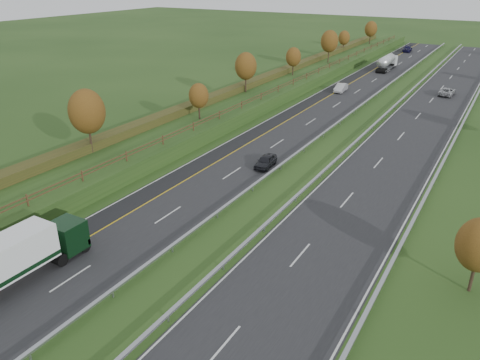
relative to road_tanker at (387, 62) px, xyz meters
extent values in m
plane|color=#244117|center=(7.65, -53.51, -1.86)|extent=(400.00, 400.00, 0.00)
cube|color=#232326|center=(-0.35, -48.51, -1.84)|extent=(10.50, 200.00, 0.04)
cube|color=#232326|center=(16.15, -48.51, -1.84)|extent=(10.50, 200.00, 0.04)
cube|color=black|center=(-4.10, -48.51, -1.84)|extent=(3.00, 200.00, 0.04)
cube|color=silver|center=(-5.40, -48.51, -1.81)|extent=(0.15, 200.00, 0.01)
cube|color=gold|center=(-2.60, -48.51, -1.81)|extent=(0.15, 200.00, 0.01)
cube|color=silver|center=(4.70, -48.51, -1.81)|extent=(0.15, 200.00, 0.01)
cube|color=silver|center=(11.10, -48.51, -1.81)|extent=(0.15, 200.00, 0.01)
cube|color=silver|center=(21.20, -48.51, -1.81)|extent=(0.15, 200.00, 0.01)
cube|color=silver|center=(0.90, -97.51, -1.81)|extent=(0.15, 4.00, 0.01)
cube|color=silver|center=(14.90, -97.51, -1.81)|extent=(0.15, 4.00, 0.01)
cube|color=silver|center=(0.90, -85.51, -1.81)|extent=(0.15, 4.00, 0.01)
cube|color=silver|center=(14.90, -85.51, -1.81)|extent=(0.15, 4.00, 0.01)
cube|color=silver|center=(0.90, -73.51, -1.81)|extent=(0.15, 4.00, 0.01)
cube|color=silver|center=(14.90, -73.51, -1.81)|extent=(0.15, 4.00, 0.01)
cube|color=silver|center=(0.90, -61.51, -1.81)|extent=(0.15, 4.00, 0.01)
cube|color=silver|center=(14.90, -61.51, -1.81)|extent=(0.15, 4.00, 0.01)
cube|color=silver|center=(0.90, -49.51, -1.81)|extent=(0.15, 4.00, 0.01)
cube|color=silver|center=(14.90, -49.51, -1.81)|extent=(0.15, 4.00, 0.01)
cube|color=silver|center=(0.90, -37.51, -1.81)|extent=(0.15, 4.00, 0.01)
cube|color=silver|center=(14.90, -37.51, -1.81)|extent=(0.15, 4.00, 0.01)
cube|color=silver|center=(0.90, -25.51, -1.81)|extent=(0.15, 4.00, 0.01)
cube|color=silver|center=(14.90, -25.51, -1.81)|extent=(0.15, 4.00, 0.01)
cube|color=silver|center=(0.90, -13.51, -1.81)|extent=(0.15, 4.00, 0.01)
cube|color=silver|center=(14.90, -13.51, -1.81)|extent=(0.15, 4.00, 0.01)
cube|color=silver|center=(0.90, -1.51, -1.81)|extent=(0.15, 4.00, 0.01)
cube|color=silver|center=(14.90, -1.51, -1.81)|extent=(0.15, 4.00, 0.01)
cube|color=silver|center=(0.90, 10.49, -1.81)|extent=(0.15, 4.00, 0.01)
cube|color=silver|center=(14.90, 10.49, -1.81)|extent=(0.15, 4.00, 0.01)
cube|color=silver|center=(0.90, 22.49, -1.81)|extent=(0.15, 4.00, 0.01)
cube|color=silver|center=(14.90, 22.49, -1.81)|extent=(0.15, 4.00, 0.01)
cube|color=silver|center=(0.90, 34.49, -1.81)|extent=(0.15, 4.00, 0.01)
cube|color=silver|center=(14.90, 34.49, -1.81)|extent=(0.15, 4.00, 0.01)
cube|color=silver|center=(0.90, 46.49, -1.81)|extent=(0.15, 4.00, 0.01)
cube|color=silver|center=(14.90, 46.49, -1.81)|extent=(0.15, 4.00, 0.01)
cube|color=#244117|center=(-13.35, -48.51, -0.86)|extent=(12.00, 200.00, 2.00)
cube|color=#333A17|center=(-15.35, -48.51, 0.69)|extent=(2.20, 180.00, 1.10)
cube|color=#422B19|center=(-8.85, -48.51, 0.69)|extent=(0.08, 184.00, 0.10)
cube|color=#422B19|center=(-8.85, -48.51, 1.09)|extent=(0.08, 184.00, 0.10)
cube|color=#422B19|center=(-8.85, -93.51, 0.74)|extent=(0.12, 0.12, 1.20)
cube|color=#422B19|center=(-8.85, -87.01, 0.74)|extent=(0.12, 0.12, 1.20)
cube|color=#422B19|center=(-8.85, -80.51, 0.74)|extent=(0.12, 0.12, 1.20)
cube|color=#422B19|center=(-8.85, -74.01, 0.74)|extent=(0.12, 0.12, 1.20)
cube|color=#422B19|center=(-8.85, -67.51, 0.74)|extent=(0.12, 0.12, 1.20)
cube|color=#422B19|center=(-8.85, -61.01, 0.74)|extent=(0.12, 0.12, 1.20)
cube|color=#422B19|center=(-8.85, -54.51, 0.74)|extent=(0.12, 0.12, 1.20)
cube|color=#422B19|center=(-8.85, -48.01, 0.74)|extent=(0.12, 0.12, 1.20)
cube|color=#422B19|center=(-8.85, -41.51, 0.74)|extent=(0.12, 0.12, 1.20)
cube|color=#422B19|center=(-8.85, -35.01, 0.74)|extent=(0.12, 0.12, 1.20)
cube|color=#422B19|center=(-8.85, -28.51, 0.74)|extent=(0.12, 0.12, 1.20)
cube|color=#422B19|center=(-8.85, -22.01, 0.74)|extent=(0.12, 0.12, 1.20)
cube|color=#422B19|center=(-8.85, -15.51, 0.74)|extent=(0.12, 0.12, 1.20)
cube|color=#422B19|center=(-8.85, -9.01, 0.74)|extent=(0.12, 0.12, 1.20)
cube|color=#422B19|center=(-8.85, -2.51, 0.74)|extent=(0.12, 0.12, 1.20)
cube|color=#422B19|center=(-8.85, 3.99, 0.74)|extent=(0.12, 0.12, 1.20)
cube|color=#422B19|center=(-8.85, 10.49, 0.74)|extent=(0.12, 0.12, 1.20)
cube|color=#422B19|center=(-8.85, 16.99, 0.74)|extent=(0.12, 0.12, 1.20)
cube|color=#422B19|center=(-8.85, 23.49, 0.74)|extent=(0.12, 0.12, 1.20)
cube|color=#422B19|center=(-8.85, 29.99, 0.74)|extent=(0.12, 0.12, 1.20)
cube|color=#422B19|center=(-8.85, 36.49, 0.74)|extent=(0.12, 0.12, 1.20)
cube|color=#422B19|center=(-8.85, 42.99, 0.74)|extent=(0.12, 0.12, 1.20)
cube|color=#94979D|center=(5.35, -48.51, -1.24)|extent=(0.32, 200.00, 0.18)
cube|color=#94979D|center=(5.35, -104.51, -1.58)|extent=(0.10, 0.14, 0.56)
cube|color=#94979D|center=(5.35, -97.51, -1.58)|extent=(0.10, 0.14, 0.56)
cube|color=#94979D|center=(5.35, -90.51, -1.58)|extent=(0.10, 0.14, 0.56)
cube|color=#94979D|center=(5.35, -83.51, -1.58)|extent=(0.10, 0.14, 0.56)
cube|color=#94979D|center=(5.35, -76.51, -1.58)|extent=(0.10, 0.14, 0.56)
cube|color=#94979D|center=(5.35, -69.51, -1.58)|extent=(0.10, 0.14, 0.56)
cube|color=#94979D|center=(5.35, -62.51, -1.58)|extent=(0.10, 0.14, 0.56)
cube|color=#94979D|center=(5.35, -55.51, -1.58)|extent=(0.10, 0.14, 0.56)
cube|color=#94979D|center=(5.35, -48.51, -1.58)|extent=(0.10, 0.14, 0.56)
cube|color=#94979D|center=(5.35, -41.51, -1.58)|extent=(0.10, 0.14, 0.56)
cube|color=#94979D|center=(5.35, -34.51, -1.58)|extent=(0.10, 0.14, 0.56)
cube|color=#94979D|center=(5.35, -27.51, -1.58)|extent=(0.10, 0.14, 0.56)
cube|color=#94979D|center=(5.35, -20.51, -1.58)|extent=(0.10, 0.14, 0.56)
cube|color=#94979D|center=(5.35, -13.51, -1.58)|extent=(0.10, 0.14, 0.56)
cube|color=#94979D|center=(5.35, -6.51, -1.58)|extent=(0.10, 0.14, 0.56)
cube|color=#94979D|center=(5.35, 0.49, -1.58)|extent=(0.10, 0.14, 0.56)
cube|color=#94979D|center=(5.35, 7.49, -1.58)|extent=(0.10, 0.14, 0.56)
cube|color=#94979D|center=(5.35, 14.49, -1.58)|extent=(0.10, 0.14, 0.56)
cube|color=#94979D|center=(5.35, 21.49, -1.58)|extent=(0.10, 0.14, 0.56)
cube|color=#94979D|center=(5.35, 28.49, -1.58)|extent=(0.10, 0.14, 0.56)
cube|color=#94979D|center=(5.35, 35.49, -1.58)|extent=(0.10, 0.14, 0.56)
cube|color=#94979D|center=(5.35, 42.49, -1.58)|extent=(0.10, 0.14, 0.56)
cube|color=#94979D|center=(5.35, 49.49, -1.58)|extent=(0.10, 0.14, 0.56)
cube|color=#94979D|center=(10.45, -48.51, -1.24)|extent=(0.32, 200.00, 0.18)
cube|color=#94979D|center=(10.45, -97.51, -1.58)|extent=(0.10, 0.14, 0.56)
cube|color=#94979D|center=(10.45, -90.51, -1.58)|extent=(0.10, 0.14, 0.56)
cube|color=#94979D|center=(10.45, -83.51, -1.58)|extent=(0.10, 0.14, 0.56)
cube|color=#94979D|center=(10.45, -76.51, -1.58)|extent=(0.10, 0.14, 0.56)
cube|color=#94979D|center=(10.45, -69.51, -1.58)|extent=(0.10, 0.14, 0.56)
cube|color=#94979D|center=(10.45, -62.51, -1.58)|extent=(0.10, 0.14, 0.56)
cube|color=#94979D|center=(10.45, -55.51, -1.58)|extent=(0.10, 0.14, 0.56)
cube|color=#94979D|center=(10.45, -48.51, -1.58)|extent=(0.10, 0.14, 0.56)
cube|color=#94979D|center=(10.45, -41.51, -1.58)|extent=(0.10, 0.14, 0.56)
cube|color=#94979D|center=(10.45, -34.51, -1.58)|extent=(0.10, 0.14, 0.56)
cube|color=#94979D|center=(10.45, -27.51, -1.58)|extent=(0.10, 0.14, 0.56)
cube|color=#94979D|center=(10.45, -20.51, -1.58)|extent=(0.10, 0.14, 0.56)
cube|color=#94979D|center=(10.45, -13.51, -1.58)|extent=(0.10, 0.14, 0.56)
cube|color=#94979D|center=(10.45, -6.51, -1.58)|extent=(0.10, 0.14, 0.56)
cube|color=#94979D|center=(10.45, 0.49, -1.58)|extent=(0.10, 0.14, 0.56)
cube|color=#94979D|center=(10.45, 7.49, -1.58)|extent=(0.10, 0.14, 0.56)
cube|color=#94979D|center=(10.45, 14.49, -1.58)|extent=(0.10, 0.14, 0.56)
cube|color=#94979D|center=(10.45, 21.49, -1.58)|extent=(0.10, 0.14, 0.56)
cube|color=#94979D|center=(10.45, 28.49, -1.58)|extent=(0.10, 0.14, 0.56)
cube|color=#94979D|center=(10.45, 35.49, -1.58)|extent=(0.10, 0.14, 0.56)
cube|color=#94979D|center=(10.45, 42.49, -1.58)|extent=(0.10, 0.14, 0.56)
cube|color=#94979D|center=(10.45, 49.49, -1.58)|extent=(0.10, 0.14, 0.56)
cube|color=#94979D|center=(21.95, -48.51, -1.24)|extent=(0.32, 200.00, 0.18)
cube|color=#94979D|center=(21.95, -90.51, -1.58)|extent=(0.10, 0.14, 0.56)
cube|color=#94979D|center=(21.95, -76.51, -1.58)|extent=(0.10, 0.14, 0.56)
cube|color=#94979D|center=(21.95, -62.51, -1.58)|extent=(0.10, 0.14, 0.56)
cube|color=#94979D|center=(21.95, -48.51, -1.58)|extent=(0.10, 0.14, 0.56)
cube|color=#94979D|center=(21.95, -34.51, -1.58)|extent=(0.10, 0.14, 0.56)
cube|color=#94979D|center=(21.95, -20.51, -1.58)|extent=(0.10, 0.14, 0.56)
cylinder|color=#2D2116|center=(-14.35, -80.51, 1.71)|extent=(0.24, 0.24, 3.15)
ellipsoid|color=#543412|center=(-14.35, -80.51, 5.18)|extent=(4.20, 4.20, 5.25)
cylinder|color=#2D2116|center=(-11.35, -62.51, 1.22)|extent=(0.24, 0.24, 2.16)
ellipsoid|color=#543412|center=(-11.35, -62.51, 3.59)|extent=(2.88, 2.88, 3.60)
cylinder|color=#2D2116|center=(-13.85, -44.51, 1.58)|extent=(0.24, 0.24, 2.88)
ellipsoid|color=#543412|center=(-13.85, -44.51, 4.75)|extent=(3.84, 3.84, 4.80)
cylinder|color=#2D2116|center=(-12.85, -26.51, 1.31)|extent=(0.24, 0.24, 2.34)
ellipsoid|color=#543412|center=(-12.85, -26.51, 3.88)|extent=(3.12, 3.12, 3.90)
cylinder|color=#2D2116|center=(-11.85, -8.51, 1.67)|extent=(0.24, 0.24, 3.06)
ellipsoid|color=#543412|center=(-11.85, -8.51, 5.03)|extent=(4.08, 4.08, 5.10)
cylinder|color=#2D2116|center=(-14.35, 9.49, 1.26)|extent=(0.24, 0.24, 2.25)
ellipsoid|color=#543412|center=(-14.35, 9.49, 3.74)|extent=(3.00, 3.00, 3.75)
cylinder|color=#2D2116|center=(-12.35, 27.49, 1.49)|extent=(0.24, 0.24, 2.70)
ellipsoid|color=#543412|center=(-12.35, 27.49, 4.46)|extent=(3.60, 3.60, 4.50)
cylinder|color=#2D2116|center=(27.65, -83.51, -0.62)|extent=(0.24, 0.24, 2.48)
ellipsoid|color=#543412|center=(27.65, -83.51, 2.10)|extent=(3.30, 3.30, 4.12)
cube|color=black|center=(-1.95, -95.03, -0.12)|extent=(2.50, 2.40, 2.50)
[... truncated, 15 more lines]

